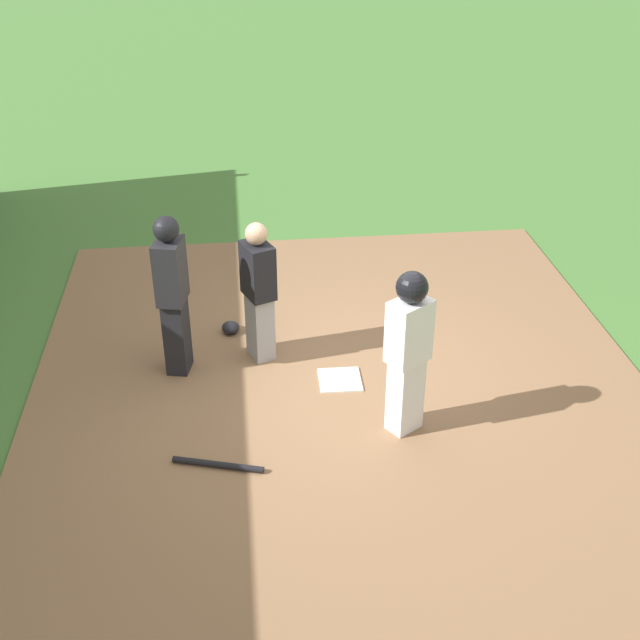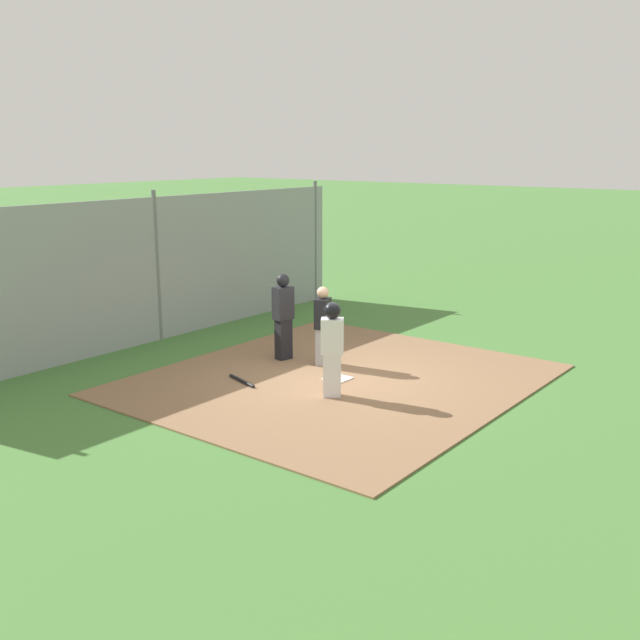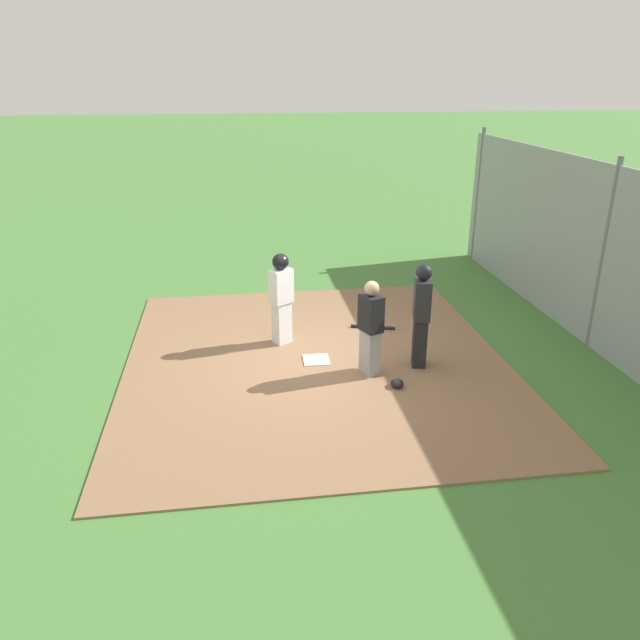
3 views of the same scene
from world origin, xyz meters
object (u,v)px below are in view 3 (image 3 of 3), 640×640
(runner, at_px, (281,293))
(baseball_bat, at_px, (373,327))
(home_plate, at_px, (316,360))
(umpire, at_px, (421,314))
(catcher, at_px, (371,327))
(catcher_mask, at_px, (397,383))

(runner, height_order, baseball_bat, runner)
(runner, bearing_deg, home_plate, -2.86)
(runner, relative_size, baseball_bat, 1.97)
(runner, bearing_deg, umpire, 26.28)
(catcher, relative_size, umpire, 0.90)
(umpire, height_order, runner, umpire)
(catcher, relative_size, runner, 0.94)
(home_plate, bearing_deg, baseball_bat, -45.60)
(catcher, distance_m, baseball_bat, 2.05)
(runner, height_order, catcher_mask, runner)
(catcher, xyz_separation_m, umpire, (0.17, -0.88, 0.11))
(home_plate, distance_m, runner, 1.37)
(catcher, height_order, runner, runner)
(runner, bearing_deg, catcher_mask, 5.98)
(runner, distance_m, catcher_mask, 2.71)
(umpire, distance_m, catcher_mask, 1.25)
(umpire, height_order, catcher_mask, umpire)
(runner, relative_size, catcher_mask, 6.96)
(catcher, height_order, catcher_mask, catcher)
(catcher_mask, bearing_deg, baseball_bat, -3.60)
(catcher, relative_size, baseball_bat, 1.86)
(home_plate, height_order, umpire, umpire)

